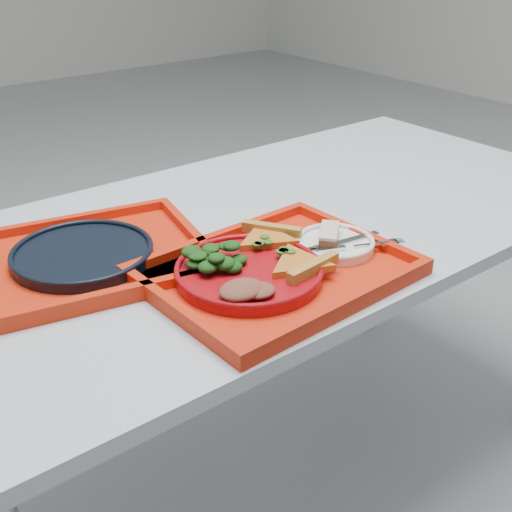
% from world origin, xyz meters
% --- Properties ---
extents(ground, '(10.00, 10.00, 0.00)m').
position_xyz_m(ground, '(0.00, 0.00, 0.00)').
color(ground, gray).
rests_on(ground, ground).
extents(table, '(1.60, 0.80, 0.75)m').
position_xyz_m(table, '(0.00, 0.00, 0.68)').
color(table, '#9EA9B2').
rests_on(table, ground).
extents(tray_main, '(0.46, 0.37, 0.01)m').
position_xyz_m(tray_main, '(-0.16, -0.21, 0.76)').
color(tray_main, red).
rests_on(tray_main, table).
extents(tray_far, '(0.51, 0.43, 0.01)m').
position_xyz_m(tray_far, '(-0.42, 0.05, 0.76)').
color(tray_far, red).
rests_on(tray_far, table).
extents(dinner_plate, '(0.26, 0.26, 0.02)m').
position_xyz_m(dinner_plate, '(-0.22, -0.20, 0.77)').
color(dinner_plate, maroon).
rests_on(dinner_plate, tray_main).
extents(side_plate, '(0.15, 0.15, 0.01)m').
position_xyz_m(side_plate, '(-0.02, -0.21, 0.77)').
color(side_plate, white).
rests_on(side_plate, tray_main).
extents(navy_plate, '(0.26, 0.26, 0.02)m').
position_xyz_m(navy_plate, '(-0.42, 0.05, 0.77)').
color(navy_plate, black).
rests_on(navy_plate, tray_far).
extents(pizza_slice_a, '(0.13, 0.15, 0.02)m').
position_xyz_m(pizza_slice_a, '(-0.14, -0.24, 0.79)').
color(pizza_slice_a, orange).
rests_on(pizza_slice_a, dinner_plate).
extents(pizza_slice_b, '(0.17, 0.17, 0.02)m').
position_xyz_m(pizza_slice_b, '(-0.12, -0.13, 0.79)').
color(pizza_slice_b, orange).
rests_on(pizza_slice_b, dinner_plate).
extents(salad_heap, '(0.10, 0.09, 0.05)m').
position_xyz_m(salad_heap, '(-0.25, -0.15, 0.81)').
color(salad_heap, black).
rests_on(salad_heap, dinner_plate).
extents(meat_portion, '(0.08, 0.06, 0.02)m').
position_xyz_m(meat_portion, '(-0.28, -0.26, 0.79)').
color(meat_portion, brown).
rests_on(meat_portion, dinner_plate).
extents(dessert_bar, '(0.08, 0.08, 0.02)m').
position_xyz_m(dessert_bar, '(-0.02, -0.20, 0.79)').
color(dessert_bar, '#4A2A18').
rests_on(dessert_bar, side_plate).
extents(knife, '(0.19, 0.04, 0.01)m').
position_xyz_m(knife, '(-0.02, -0.22, 0.78)').
color(knife, silver).
rests_on(knife, side_plate).
extents(fork, '(0.18, 0.09, 0.01)m').
position_xyz_m(fork, '(-0.01, -0.25, 0.78)').
color(fork, silver).
rests_on(fork, side_plate).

